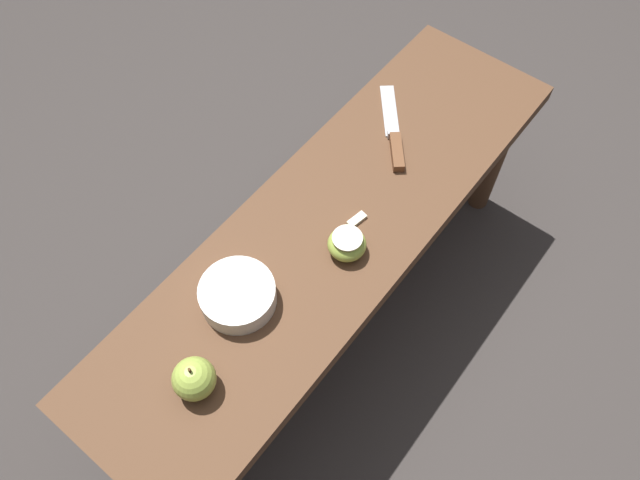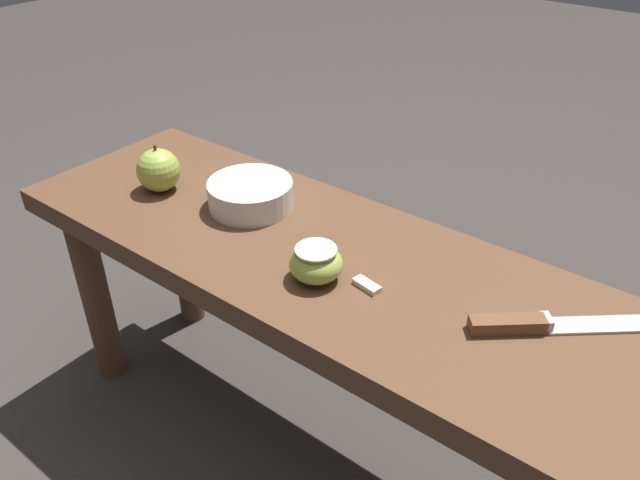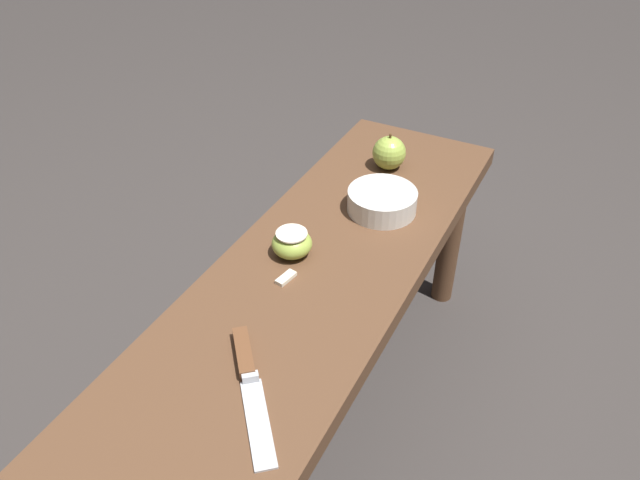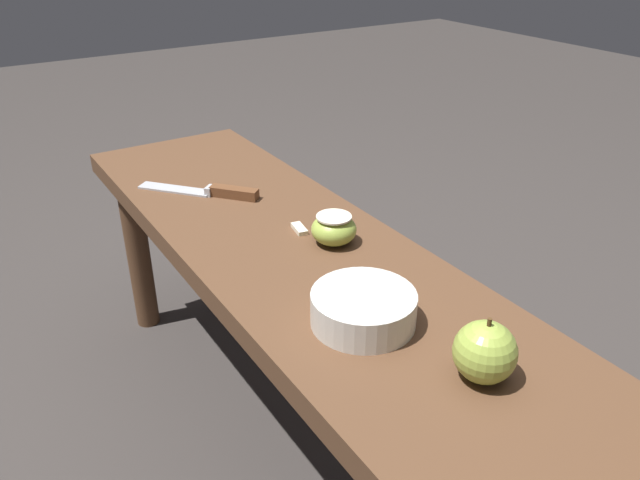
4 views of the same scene
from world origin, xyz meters
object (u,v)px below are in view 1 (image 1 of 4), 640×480
at_px(knife, 393,138).
at_px(apple_cut, 347,244).
at_px(bowl, 238,295).
at_px(wooden_bench, 334,240).
at_px(apple_whole, 194,379).

bearing_deg(knife, apple_cut, 156.83).
distance_m(apple_cut, bowl, 0.23).
bearing_deg(knife, wooden_bench, 146.37).
relative_size(wooden_bench, apple_whole, 14.37).
bearing_deg(apple_cut, wooden_bench, -123.27).
bearing_deg(wooden_bench, apple_whole, 2.73).
xyz_separation_m(knife, bowl, (0.51, -0.01, 0.02)).
distance_m(apple_whole, apple_cut, 0.39).
bearing_deg(bowl, apple_cut, 156.23).
relative_size(wooden_bench, knife, 5.92).
height_order(wooden_bench, bowl, bowl).
bearing_deg(apple_whole, bowl, -162.17).
xyz_separation_m(apple_cut, bowl, (0.21, -0.09, -0.00)).
distance_m(wooden_bench, bowl, 0.27).
height_order(apple_whole, apple_cut, apple_whole).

